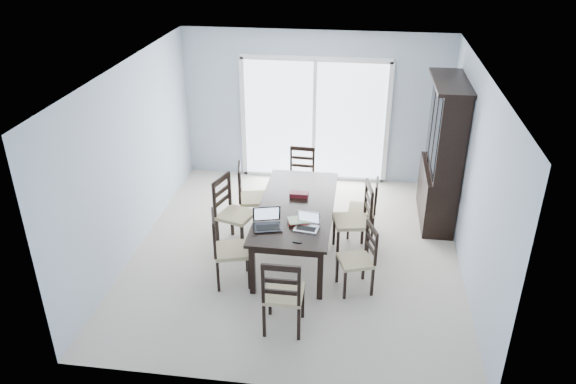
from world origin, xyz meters
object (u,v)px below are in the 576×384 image
chair_left_near (224,242)px  chair_end_near (283,289)px  chair_end_far (301,170)px  laptop_silver (306,226)px  chair_right_far (369,202)px  chair_left_far (248,190)px  game_box (299,195)px  chair_right_mid (359,212)px  hot_tub (271,128)px  dining_table (296,210)px  cell_phone (297,242)px  laptop_dark (268,224)px  chair_right_near (363,251)px  china_hutch (443,155)px  chair_left_mid (230,205)px

chair_left_near → chair_end_near: 1.23m
chair_end_far → laptop_silver: bearing=101.2°
chair_right_far → chair_left_far: bearing=93.2°
chair_end_near → game_box: (-0.05, 1.94, 0.17)m
chair_right_mid → hot_tub: (-1.81, 3.53, -0.18)m
chair_right_far → chair_end_far: 1.41m
dining_table → hot_tub: bearing=104.7°
chair_left_far → laptop_silver: 1.59m
chair_right_far → chair_end_near: (-0.92, -2.29, 0.07)m
chair_end_far → cell_phone: chair_end_far is taller
laptop_dark → hot_tub: bearing=84.1°
chair_right_mid → game_box: (-0.85, 0.12, 0.14)m
chair_right_near → chair_left_far: bearing=33.5°
chair_left_far → chair_right_mid: bearing=62.4°
chair_right_far → laptop_silver: bearing=150.9°
dining_table → laptop_dark: size_ratio=5.47×
chair_right_near → laptop_dark: size_ratio=2.59×
cell_phone → dining_table: bearing=109.2°
laptop_dark → laptop_silver: laptop_dark is taller
laptop_dark → game_box: size_ratio=1.57×
china_hutch → chair_right_far: (-1.05, -0.64, -0.53)m
china_hutch → chair_left_near: china_hutch is taller
chair_end_far → hot_tub: size_ratio=0.54×
chair_right_mid → cell_phone: 1.29m
china_hutch → chair_left_far: 2.93m
china_hutch → chair_left_far: (-2.82, -0.64, -0.46)m
chair_end_far → china_hutch: bearing=176.0°
game_box → hot_tub: bearing=105.8°
dining_table → hot_tub: (-0.96, 3.66, -0.21)m
chair_end_near → dining_table: bearing=92.1°
chair_right_far → game_box: 1.06m
cell_phone → game_box: game_box is taller
dining_table → chair_right_near: (0.92, -0.71, -0.12)m
chair_end_near → hot_tub: size_ratio=0.57×
china_hutch → cell_phone: 2.90m
chair_left_far → cell_phone: size_ratio=10.56×
chair_right_far → laptop_dark: 1.80m
cell_phone → laptop_silver: bearing=88.1°
dining_table → chair_end_near: size_ratio=1.91×
chair_left_mid → chair_right_far: 2.00m
dining_table → chair_left_near: size_ratio=1.91×
chair_left_mid → chair_left_far: size_ratio=1.02×
chair_left_mid → chair_left_near: bearing=26.2°
chair_left_mid → laptop_dark: chair_left_mid is taller
laptop_silver → game_box: bearing=111.0°
hot_tub → dining_table: bearing=-75.3°
chair_left_mid → chair_right_far: chair_left_mid is taller
chair_end_near → chair_end_far: size_ratio=1.06×
chair_right_near → dining_table: bearing=33.3°
chair_left_mid → chair_right_mid: bearing=108.3°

